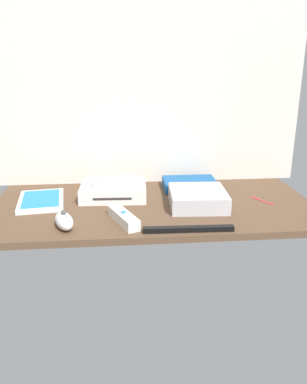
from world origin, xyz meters
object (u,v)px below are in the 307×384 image
at_px(remote_classic_pad, 116,181).
at_px(mini_computer, 198,198).
at_px(remote_nunchuk, 64,221).
at_px(remote_wand, 124,218).
at_px(game_case, 41,201).
at_px(stylus_pen, 262,200).
at_px(sensor_bar, 189,229).
at_px(game_console, 113,191).
at_px(network_router, 189,184).

bearing_deg(remote_classic_pad, mini_computer, -24.35).
bearing_deg(remote_nunchuk, remote_wand, -12.51).
height_order(game_case, remote_classic_pad, remote_classic_pad).
height_order(remote_classic_pad, stylus_pen, remote_classic_pad).
height_order(mini_computer, remote_classic_pad, remote_classic_pad).
xyz_separation_m(remote_nunchuk, stylus_pen, (0.60, 0.15, -0.02)).
bearing_deg(stylus_pen, remote_nunchuk, -165.64).
distance_m(remote_nunchuk, remote_classic_pad, 0.28).
relative_size(remote_nunchuk, sensor_bar, 0.45).
distance_m(mini_computer, stylus_pen, 0.22).
height_order(game_console, sensor_bar, game_console).
relative_size(mini_computer, sensor_bar, 0.75).
distance_m(game_console, remote_wand, 0.22).
bearing_deg(game_case, remote_nunchuk, -71.57).
xyz_separation_m(remote_wand, stylus_pen, (0.45, 0.13, -0.01)).
bearing_deg(remote_wand, mini_computer, 3.44).
xyz_separation_m(sensor_bar, stylus_pen, (0.28, 0.21, -0.00)).
bearing_deg(mini_computer, remote_classic_pad, 156.78).
height_order(network_router, remote_nunchuk, remote_nunchuk).
bearing_deg(mini_computer, remote_wand, -154.57).
height_order(sensor_bar, stylus_pen, sensor_bar).
height_order(game_case, sensor_bar, game_case).
bearing_deg(game_case, stylus_pen, -11.17).
bearing_deg(network_router, remote_nunchuk, -142.60).
bearing_deg(remote_nunchuk, game_console, 41.59).
bearing_deg(network_router, remote_classic_pad, -165.66).
relative_size(game_case, stylus_pen, 2.28).
xyz_separation_m(network_router, remote_classic_pad, (-0.25, -0.07, 0.04)).
relative_size(remote_wand, stylus_pen, 1.67).
relative_size(remote_nunchuk, stylus_pen, 1.21).
height_order(game_console, network_router, game_console).
distance_m(remote_wand, stylus_pen, 0.47).
height_order(remote_wand, remote_classic_pad, remote_classic_pad).
height_order(game_console, mini_computer, mini_computer).
relative_size(mini_computer, stylus_pen, 2.00).
relative_size(mini_computer, remote_classic_pad, 1.23).
xyz_separation_m(mini_computer, stylus_pen, (0.22, 0.03, -0.02)).
relative_size(game_case, remote_classic_pad, 1.41).
relative_size(game_console, remote_nunchuk, 1.99).
distance_m(game_case, remote_wand, 0.31).
xyz_separation_m(game_case, sensor_bar, (0.42, -0.26, -0.00)).
bearing_deg(sensor_bar, remote_classic_pad, 124.59).
xyz_separation_m(game_case, network_router, (0.49, 0.10, 0.01)).
bearing_deg(stylus_pen, sensor_bar, -143.03).
height_order(game_case, stylus_pen, game_case).
xyz_separation_m(game_console, stylus_pen, (0.47, -0.08, -0.02)).
height_order(game_console, game_case, game_console).
relative_size(game_console, remote_classic_pad, 1.49).
relative_size(mini_computer, remote_wand, 1.19).
bearing_deg(remote_classic_pad, remote_nunchuk, -121.65).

